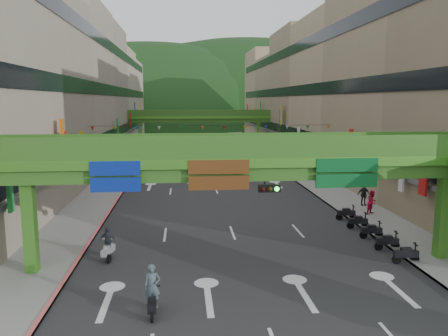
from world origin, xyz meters
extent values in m
plane|color=black|center=(0.00, 0.00, 0.00)|extent=(320.00, 320.00, 0.00)
cube|color=#28282B|center=(0.00, 50.00, 0.01)|extent=(18.00, 140.00, 0.02)
cube|color=gray|center=(-11.00, 50.00, 0.07)|extent=(4.00, 140.00, 0.15)
cube|color=gray|center=(11.00, 50.00, 0.07)|extent=(4.00, 140.00, 0.15)
cube|color=#CC5959|center=(-9.10, 50.00, 0.09)|extent=(0.20, 140.00, 0.18)
cube|color=gray|center=(9.10, 50.00, 0.09)|extent=(0.20, 140.00, 0.18)
cube|color=#9E937F|center=(-19.00, 50.00, 9.50)|extent=(12.00, 95.00, 19.00)
cube|color=black|center=(-12.95, 50.00, 4.20)|extent=(0.08, 90.25, 1.40)
cube|color=black|center=(-12.95, 50.00, 10.20)|extent=(0.08, 90.25, 1.40)
cube|color=black|center=(-12.95, 50.00, 16.20)|extent=(0.08, 90.25, 1.40)
cube|color=gray|center=(19.00, 50.00, 9.50)|extent=(12.00, 95.00, 19.00)
cube|color=black|center=(12.95, 50.00, 4.20)|extent=(0.08, 90.25, 1.40)
cube|color=black|center=(12.95, 50.00, 10.20)|extent=(0.08, 90.25, 1.40)
cube|color=black|center=(12.95, 50.00, 16.20)|extent=(0.08, 90.25, 1.40)
cube|color=#4C9E2D|center=(0.00, 6.00, 5.75)|extent=(28.00, 2.20, 0.50)
cube|color=#387223|center=(0.00, 6.00, 5.15)|extent=(28.00, 1.76, 0.70)
cube|color=#4C9E2D|center=(-11.00, 6.00, 2.40)|extent=(0.60, 0.60, 4.80)
cube|color=#4C9E2D|center=(11.00, 6.00, 2.40)|extent=(0.60, 0.60, 4.80)
cube|color=#387223|center=(0.00, 4.96, 6.55)|extent=(28.00, 0.12, 1.10)
cube|color=#387223|center=(0.00, 7.04, 6.55)|extent=(28.00, 0.12, 1.10)
cube|color=navy|center=(-6.50, 4.92, 5.15)|extent=(2.40, 0.12, 1.50)
cube|color=#593314|center=(-1.50, 4.92, 5.15)|extent=(3.00, 0.12, 1.50)
cube|color=#0C5926|center=(5.00, 4.92, 5.15)|extent=(3.20, 0.12, 1.50)
cube|color=black|center=(1.00, 4.77, 4.50)|extent=(1.10, 0.28, 0.35)
cube|color=#4C9E2D|center=(0.00, 65.00, 5.75)|extent=(28.00, 2.20, 0.50)
cube|color=#387223|center=(0.00, 65.00, 5.15)|extent=(28.00, 1.76, 0.70)
cube|color=#4C9E2D|center=(-11.00, 65.00, 2.40)|extent=(0.60, 0.60, 4.80)
cube|color=#4C9E2D|center=(11.00, 65.00, 2.40)|extent=(0.60, 0.60, 4.80)
cube|color=#387223|center=(0.00, 63.96, 6.55)|extent=(28.00, 0.12, 1.10)
cube|color=#387223|center=(0.00, 66.04, 6.55)|extent=(28.00, 0.12, 1.10)
ellipsoid|color=#1C4419|center=(-15.00, 160.00, 0.00)|extent=(168.00, 140.00, 112.00)
ellipsoid|color=#1C4419|center=(25.00, 180.00, 0.00)|extent=(208.00, 176.00, 128.00)
cylinder|color=black|center=(0.00, 30.00, 6.20)|extent=(26.00, 0.03, 0.03)
cone|color=red|center=(-12.50, 30.00, 5.95)|extent=(0.36, 0.36, 0.40)
cone|color=gold|center=(-10.23, 30.00, 5.95)|extent=(0.36, 0.36, 0.40)
cone|color=#193FB2|center=(-7.95, 30.00, 5.95)|extent=(0.36, 0.36, 0.40)
cone|color=silver|center=(-5.68, 30.00, 5.95)|extent=(0.36, 0.36, 0.40)
cone|color=#198C33|center=(-3.41, 30.00, 5.95)|extent=(0.36, 0.36, 0.40)
cone|color=orange|center=(-1.14, 30.00, 5.95)|extent=(0.36, 0.36, 0.40)
cone|color=red|center=(1.14, 30.00, 5.95)|extent=(0.36, 0.36, 0.40)
cone|color=gold|center=(3.41, 30.00, 5.95)|extent=(0.36, 0.36, 0.40)
cone|color=#193FB2|center=(5.68, 30.00, 5.95)|extent=(0.36, 0.36, 0.40)
cone|color=silver|center=(7.95, 30.00, 5.95)|extent=(0.36, 0.36, 0.40)
cone|color=#198C33|center=(10.23, 30.00, 5.95)|extent=(0.36, 0.36, 0.40)
cone|color=orange|center=(12.50, 30.00, 5.95)|extent=(0.36, 0.36, 0.40)
cube|color=black|center=(-4.58, 1.00, 0.55)|extent=(0.36, 1.30, 0.35)
cube|color=black|center=(-4.58, 1.00, 0.80)|extent=(0.30, 0.55, 0.18)
cube|color=black|center=(-4.58, 1.55, 1.05)|extent=(0.55, 0.06, 0.06)
cylinder|color=black|center=(-4.58, 1.55, 0.25)|extent=(0.10, 0.50, 0.50)
cylinder|color=black|center=(-4.58, 0.45, 0.25)|extent=(0.10, 0.50, 0.50)
imported|color=#3F4F58|center=(-4.58, 1.00, 1.27)|extent=(0.68, 0.45, 1.85)
cube|color=black|center=(-0.70, 29.07, 0.55)|extent=(0.43, 1.32, 0.35)
cube|color=black|center=(-0.70, 29.07, 0.80)|extent=(0.33, 0.57, 0.18)
cube|color=black|center=(-0.67, 29.61, 1.05)|extent=(0.55, 0.09, 0.06)
cylinder|color=black|center=(-0.67, 29.61, 0.25)|extent=(0.13, 0.50, 0.50)
cylinder|color=black|center=(-0.73, 28.52, 0.25)|extent=(0.13, 0.50, 0.50)
imported|color=brown|center=(-0.70, 29.07, 1.19)|extent=(0.85, 0.68, 1.67)
cube|color=#9999A2|center=(-7.48, 7.68, 0.55)|extent=(0.62, 1.34, 0.35)
cube|color=#9999A2|center=(-7.48, 7.68, 0.80)|extent=(0.41, 0.60, 0.18)
cube|color=#9999A2|center=(-7.60, 8.22, 1.05)|extent=(0.55, 0.18, 0.06)
cylinder|color=black|center=(-7.60, 8.22, 0.25)|extent=(0.21, 0.51, 0.50)
cylinder|color=black|center=(-7.36, 7.14, 0.25)|extent=(0.21, 0.51, 0.50)
imported|color=#2C303C|center=(-7.48, 7.68, 1.13)|extent=(0.97, 0.57, 1.56)
cube|color=maroon|center=(-5.05, 42.12, 0.55)|extent=(0.42, 1.32, 0.35)
cube|color=maroon|center=(-5.05, 42.12, 0.80)|extent=(0.33, 0.56, 0.18)
cube|color=maroon|center=(-5.03, 42.67, 1.05)|extent=(0.55, 0.09, 0.06)
cylinder|color=black|center=(-5.03, 42.67, 0.25)|extent=(0.13, 0.50, 0.50)
cylinder|color=black|center=(-5.08, 41.57, 0.25)|extent=(0.13, 0.50, 0.50)
imported|color=#3A3A40|center=(-5.05, 42.12, 1.13)|extent=(0.79, 0.54, 1.56)
cube|color=black|center=(8.80, 5.60, 0.55)|extent=(1.33, 0.48, 0.35)
cube|color=black|center=(8.80, 5.60, 0.80)|extent=(0.58, 0.35, 0.18)
cube|color=black|center=(9.35, 5.66, 1.05)|extent=(0.12, 0.55, 0.06)
cylinder|color=black|center=(9.35, 5.66, 0.25)|extent=(0.51, 0.15, 0.50)
cylinder|color=black|center=(8.25, 5.54, 0.25)|extent=(0.51, 0.15, 0.50)
cube|color=black|center=(8.80, 7.80, 0.55)|extent=(1.33, 0.48, 0.35)
cube|color=black|center=(8.80, 7.80, 0.80)|extent=(0.58, 0.35, 0.18)
cube|color=black|center=(9.35, 7.86, 1.05)|extent=(0.12, 0.55, 0.06)
cylinder|color=black|center=(9.35, 7.86, 0.25)|extent=(0.51, 0.15, 0.50)
cylinder|color=black|center=(8.25, 7.74, 0.25)|extent=(0.51, 0.15, 0.50)
cube|color=black|center=(8.80, 10.00, 0.55)|extent=(1.33, 0.48, 0.35)
cube|color=black|center=(8.80, 10.00, 0.80)|extent=(0.58, 0.35, 0.18)
cube|color=black|center=(9.35, 10.06, 1.05)|extent=(0.12, 0.55, 0.06)
cylinder|color=black|center=(9.35, 10.06, 0.25)|extent=(0.51, 0.15, 0.50)
cylinder|color=black|center=(8.25, 9.94, 0.25)|extent=(0.51, 0.15, 0.50)
cube|color=black|center=(8.80, 12.20, 0.55)|extent=(1.33, 0.48, 0.35)
cube|color=black|center=(8.80, 12.20, 0.80)|extent=(0.58, 0.35, 0.18)
cube|color=black|center=(9.35, 12.26, 1.05)|extent=(0.12, 0.55, 0.06)
cylinder|color=black|center=(9.35, 12.26, 0.25)|extent=(0.51, 0.15, 0.50)
cylinder|color=black|center=(8.25, 12.14, 0.25)|extent=(0.51, 0.15, 0.50)
cube|color=black|center=(8.80, 14.40, 0.55)|extent=(1.33, 0.48, 0.35)
cube|color=black|center=(8.80, 14.40, 0.80)|extent=(0.58, 0.35, 0.18)
cube|color=black|center=(9.35, 14.46, 1.05)|extent=(0.12, 0.55, 0.06)
cylinder|color=black|center=(9.35, 14.46, 0.25)|extent=(0.51, 0.15, 0.50)
cylinder|color=black|center=(8.25, 14.34, 0.25)|extent=(0.51, 0.15, 0.50)
imported|color=#BBBAC2|center=(-7.00, 46.06, 0.77)|extent=(2.15, 4.82, 1.54)
imported|color=#F4E708|center=(1.12, 43.71, 0.76)|extent=(2.32, 4.64, 1.52)
imported|color=#BA0D31|center=(11.24, 15.42, 0.92)|extent=(1.13, 1.08, 1.84)
imported|color=black|center=(11.69, 18.11, 0.92)|extent=(1.11, 0.52, 1.84)
imported|color=#292C4E|center=(11.88, 37.28, 0.94)|extent=(1.04, 0.94, 1.88)
camera|label=1|loc=(-3.25, -16.15, 8.82)|focal=35.00mm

